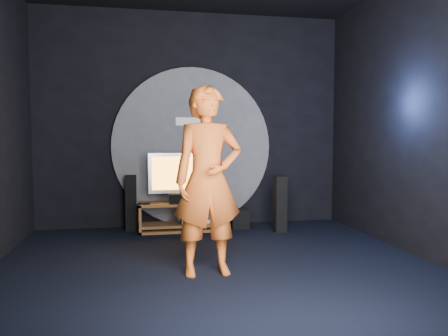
# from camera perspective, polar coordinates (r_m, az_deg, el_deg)

# --- Properties ---
(floor) EXTENTS (5.00, 5.00, 0.00)m
(floor) POSITION_cam_1_polar(r_m,az_deg,el_deg) (5.01, -0.85, -12.96)
(floor) COLOR black
(floor) RESTS_ON ground
(back_wall) EXTENTS (5.00, 0.04, 3.50)m
(back_wall) POSITION_cam_1_polar(r_m,az_deg,el_deg) (7.27, -4.23, 6.27)
(back_wall) COLOR black
(back_wall) RESTS_ON ground
(front_wall) EXTENTS (5.00, 0.04, 3.50)m
(front_wall) POSITION_cam_1_polar(r_m,az_deg,el_deg) (2.38, 9.57, 10.93)
(front_wall) COLOR black
(front_wall) RESTS_ON ground
(right_wall) EXTENTS (0.04, 5.00, 3.50)m
(right_wall) POSITION_cam_1_polar(r_m,az_deg,el_deg) (5.77, 24.57, 6.51)
(right_wall) COLOR black
(right_wall) RESTS_ON ground
(wall_disc_panel) EXTENTS (2.60, 0.11, 2.60)m
(wall_disc_panel) POSITION_cam_1_polar(r_m,az_deg,el_deg) (7.21, -4.16, 2.73)
(wall_disc_panel) COLOR #515156
(wall_disc_panel) RESTS_ON ground
(media_console) EXTENTS (1.32, 0.45, 0.45)m
(media_console) POSITION_cam_1_polar(r_m,az_deg,el_deg) (6.91, -5.48, -6.56)
(media_console) COLOR #A06531
(media_console) RESTS_ON ground
(tv) EXTENTS (1.02, 0.22, 0.77)m
(tv) POSITION_cam_1_polar(r_m,az_deg,el_deg) (6.89, -5.63, -0.93)
(tv) COLOR #BCBBC3
(tv) RESTS_ON media_console
(center_speaker) EXTENTS (0.40, 0.15, 0.15)m
(center_speaker) POSITION_cam_1_polar(r_m,az_deg,el_deg) (6.75, -5.48, -3.99)
(center_speaker) COLOR black
(center_speaker) RESTS_ON media_console
(remote) EXTENTS (0.18, 0.05, 0.02)m
(remote) POSITION_cam_1_polar(r_m,az_deg,el_deg) (6.72, -10.41, -4.61)
(remote) COLOR black
(remote) RESTS_ON media_console
(tower_speaker_left) EXTENTS (0.17, 0.19, 0.87)m
(tower_speaker_left) POSITION_cam_1_polar(r_m,az_deg,el_deg) (7.02, -12.05, -4.49)
(tower_speaker_left) COLOR black
(tower_speaker_left) RESTS_ON ground
(tower_speaker_right) EXTENTS (0.17, 0.19, 0.87)m
(tower_speaker_right) POSITION_cam_1_polar(r_m,az_deg,el_deg) (6.81, 7.33, -4.69)
(tower_speaker_right) COLOR black
(tower_speaker_right) RESTS_ON ground
(subwoofer) EXTENTS (0.28, 0.28, 0.30)m
(subwoofer) POSITION_cam_1_polar(r_m,az_deg,el_deg) (7.10, 2.01, -6.63)
(subwoofer) COLOR black
(subwoofer) RESTS_ON ground
(player) EXTENTS (0.77, 0.53, 2.01)m
(player) POSITION_cam_1_polar(r_m,az_deg,el_deg) (4.62, -2.08, -1.64)
(player) COLOR #CC551B
(player) RESTS_ON ground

